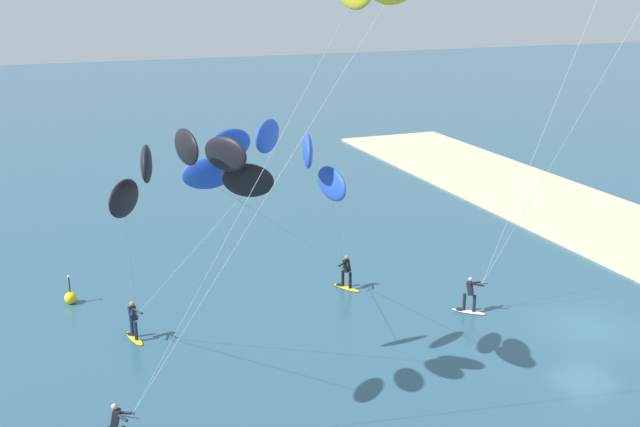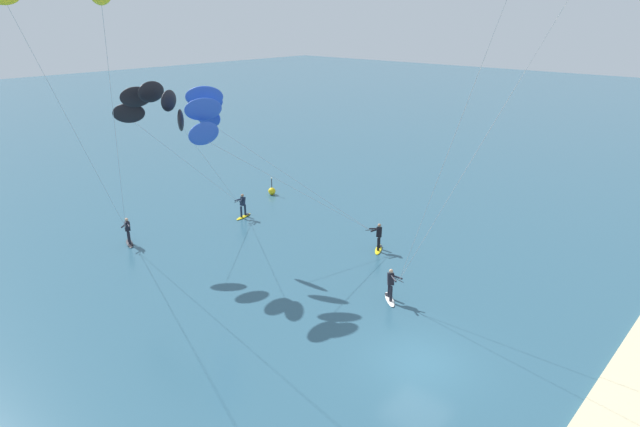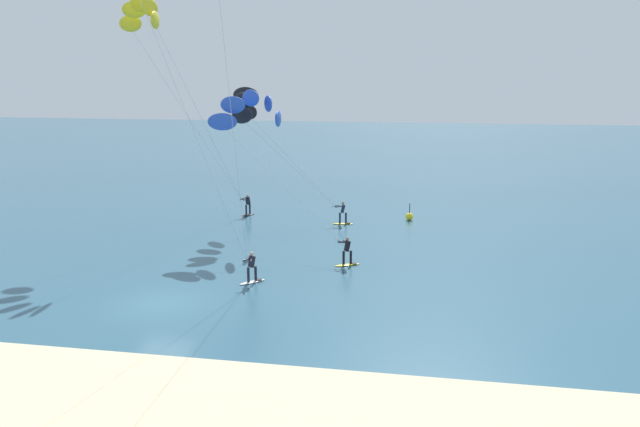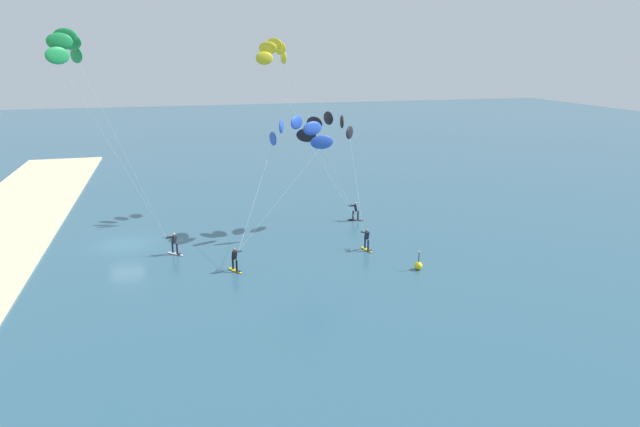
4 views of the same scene
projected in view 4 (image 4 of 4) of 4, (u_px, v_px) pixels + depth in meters
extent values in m
plane|color=#2D566B|center=(125.00, 244.00, 43.97)|extent=(240.00, 240.00, 0.00)
ellipsoid|color=white|center=(175.00, 254.00, 41.79)|extent=(1.29, 1.34, 0.08)
cube|color=black|center=(179.00, 254.00, 41.59)|extent=(0.40, 0.40, 0.02)
cylinder|color=black|center=(173.00, 248.00, 41.77)|extent=(0.14, 0.14, 0.78)
cylinder|color=black|center=(177.00, 249.00, 41.57)|extent=(0.14, 0.14, 0.78)
cube|color=black|center=(174.00, 239.00, 41.48)|extent=(0.44, 0.44, 0.63)
sphere|color=tan|center=(174.00, 234.00, 41.36)|extent=(0.20, 0.20, 0.20)
cylinder|color=black|center=(166.00, 238.00, 41.39)|extent=(0.12, 0.55, 0.03)
cylinder|color=black|center=(170.00, 238.00, 41.30)|extent=(0.21, 0.61, 0.15)
cylinder|color=black|center=(170.00, 237.00, 41.51)|extent=(0.39, 0.56, 0.15)
ellipsoid|color=#1E9347|center=(76.00, 55.00, 39.08)|extent=(1.49, 1.19, 1.10)
ellipsoid|color=#1E9347|center=(72.00, 42.00, 38.18)|extent=(1.12, 1.53, 1.10)
ellipsoid|color=#1E9347|center=(65.00, 37.00, 36.98)|extent=(0.58, 1.63, 1.10)
ellipsoid|color=#1E9347|center=(59.00, 42.00, 35.96)|extent=(0.67, 1.63, 1.10)
ellipsoid|color=#1E9347|center=(57.00, 56.00, 35.55)|extent=(1.19, 1.49, 1.10)
cylinder|color=#B2B2B7|center=(123.00, 151.00, 40.28)|extent=(2.77, 5.16, 12.71)
cylinder|color=#B2B2B7|center=(116.00, 156.00, 38.51)|extent=(0.91, 5.77, 12.71)
ellipsoid|color=yellow|center=(235.00, 270.00, 38.59)|extent=(1.49, 1.04, 0.08)
cube|color=black|center=(239.00, 271.00, 38.29)|extent=(0.38, 0.39, 0.02)
cylinder|color=black|center=(233.00, 264.00, 38.63)|extent=(0.14, 0.14, 0.78)
cylinder|color=black|center=(237.00, 265.00, 38.32)|extent=(0.14, 0.14, 0.78)
cube|color=black|center=(234.00, 255.00, 38.28)|extent=(0.43, 0.42, 0.63)
sphere|color=#9E7051|center=(234.00, 249.00, 38.17)|extent=(0.20, 0.20, 0.20)
cylinder|color=black|center=(239.00, 251.00, 38.72)|extent=(0.44, 0.38, 0.03)
cylinder|color=black|center=(235.00, 251.00, 38.52)|extent=(0.60, 0.27, 0.15)
cylinder|color=black|center=(238.00, 252.00, 38.43)|extent=(0.36, 0.57, 0.15)
ellipsoid|color=blue|center=(322.00, 142.00, 43.81)|extent=(0.49, 1.93, 1.10)
ellipsoid|color=blue|center=(312.00, 128.00, 43.85)|extent=(1.17, 1.84, 1.10)
ellipsoid|color=blue|center=(297.00, 122.00, 44.31)|extent=(1.67, 1.47, 1.10)
ellipsoid|color=blue|center=(281.00, 126.00, 44.98)|extent=(1.92, 0.88, 1.10)
ellipsoid|color=blue|center=(273.00, 139.00, 45.60)|extent=(1.93, 0.49, 1.10)
cylinder|color=#B2B2B7|center=(283.00, 195.00, 41.30)|extent=(5.47, 7.43, 6.14)
cylinder|color=#B2B2B7|center=(257.00, 192.00, 42.20)|extent=(8.28, 4.05, 6.14)
ellipsoid|color=yellow|center=(366.00, 249.00, 42.69)|extent=(1.54, 0.68, 0.08)
cube|color=black|center=(369.00, 250.00, 42.33)|extent=(0.34, 0.34, 0.02)
cylinder|color=#192338|center=(365.00, 243.00, 42.76)|extent=(0.14, 0.14, 0.78)
cylinder|color=#192338|center=(368.00, 245.00, 42.38)|extent=(0.14, 0.14, 0.78)
cube|color=#192338|center=(367.00, 235.00, 42.38)|extent=(0.38, 0.36, 0.63)
sphere|color=#9E7051|center=(367.00, 230.00, 42.26)|extent=(0.20, 0.20, 0.20)
cylinder|color=black|center=(363.00, 232.00, 42.82)|extent=(0.55, 0.12, 0.03)
cylinder|color=#192338|center=(364.00, 232.00, 42.53)|extent=(0.56, 0.39, 0.15)
cylinder|color=#192338|center=(366.00, 232.00, 42.62)|extent=(0.61, 0.21, 0.15)
ellipsoid|color=black|center=(350.00, 133.00, 47.30)|extent=(1.61, 1.26, 1.10)
ellipsoid|color=black|center=(342.00, 122.00, 46.74)|extent=(1.77, 0.69, 1.10)
ellipsoid|color=black|center=(328.00, 118.00, 46.13)|extent=(1.77, 0.61, 1.10)
ellipsoid|color=black|center=(314.00, 123.00, 45.73)|extent=(1.64, 1.20, 1.10)
ellipsoid|color=black|center=(306.00, 135.00, 45.69)|extent=(1.26, 1.61, 1.10)
cylinder|color=#B2B2B7|center=(356.00, 181.00, 45.10)|extent=(6.59, 0.91, 6.38)
cylinder|color=#B2B2B7|center=(334.00, 184.00, 44.30)|extent=(5.91, 3.07, 6.38)
ellipsoid|color=#333338|center=(355.00, 220.00, 50.20)|extent=(0.90, 1.53, 0.08)
cube|color=black|center=(351.00, 219.00, 50.24)|extent=(0.37, 0.37, 0.02)
cylinder|color=black|center=(358.00, 215.00, 50.05)|extent=(0.14, 0.14, 0.78)
cylinder|color=black|center=(353.00, 215.00, 50.11)|extent=(0.14, 0.14, 0.78)
cube|color=black|center=(356.00, 208.00, 49.89)|extent=(0.40, 0.41, 0.63)
sphere|color=tan|center=(356.00, 203.00, 49.77)|extent=(0.20, 0.20, 0.20)
cylinder|color=black|center=(350.00, 206.00, 50.06)|extent=(0.37, 0.45, 0.03)
cylinder|color=black|center=(352.00, 206.00, 49.85)|extent=(0.26, 0.60, 0.15)
cylinder|color=black|center=(353.00, 205.00, 50.04)|extent=(0.57, 0.37, 0.15)
ellipsoid|color=yellow|center=(284.00, 58.00, 50.96)|extent=(1.57, 0.49, 1.10)
ellipsoid|color=yellow|center=(280.00, 48.00, 50.16)|extent=(1.50, 1.02, 1.10)
ellipsoid|color=yellow|center=(274.00, 44.00, 49.09)|extent=(1.21, 1.40, 1.10)
ellipsoid|color=yellow|center=(268.00, 48.00, 48.20)|extent=(0.74, 1.57, 1.10)
ellipsoid|color=yellow|center=(264.00, 58.00, 47.85)|extent=(0.49, 1.57, 1.10)
cylinder|color=#B2B2B7|center=(316.00, 133.00, 50.55)|extent=(6.01, 4.65, 12.42)
cylinder|color=#B2B2B7|center=(308.00, 135.00, 49.00)|extent=(3.25, 6.87, 12.42)
sphere|color=yellow|center=(418.00, 266.00, 38.77)|extent=(0.56, 0.56, 0.56)
cylinder|color=#262628|center=(419.00, 257.00, 38.60)|extent=(0.06, 0.06, 0.70)
sphere|color=#F2F2CC|center=(419.00, 252.00, 38.48)|extent=(0.12, 0.12, 0.12)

